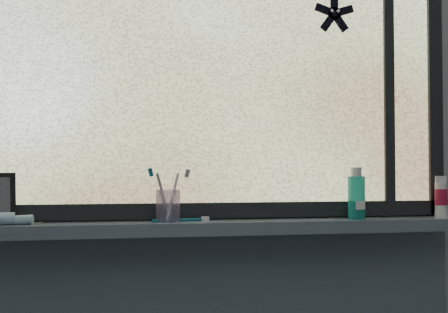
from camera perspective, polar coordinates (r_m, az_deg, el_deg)
wall_back at (r=1.67m, az=-0.71°, el=0.78°), size 3.00×0.01×2.50m
windowsill at (r=1.60m, az=-0.31°, el=-8.06°), size 1.62×0.14×0.04m
window_pane at (r=1.68m, az=-0.59°, el=10.38°), size 1.50×0.01×1.00m
frame_bottom at (r=1.65m, az=-0.57°, el=-6.15°), size 1.60×0.03×0.05m
frame_right at (r=1.95m, az=22.84°, el=8.84°), size 0.05×0.03×1.10m
frame_mullion at (r=1.87m, az=18.22°, el=9.27°), size 0.03×0.03×1.00m
starfish_sticker at (r=1.82m, az=12.49°, el=15.65°), size 0.15×0.02×0.15m
toothpaste_tube at (r=1.61m, az=-23.19°, el=-6.55°), size 0.21×0.08×0.04m
toothbrush_cup at (r=1.59m, az=-6.42°, el=-5.59°), size 0.08×0.08×0.10m
toothbrush_lying at (r=1.59m, az=-5.34°, el=-7.16°), size 0.20×0.05×0.01m
mouthwash_bottle at (r=1.71m, az=14.91°, el=-4.07°), size 0.07×0.07×0.14m
cream_tube at (r=1.87m, az=23.56°, el=-4.07°), size 0.05×0.05×0.10m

